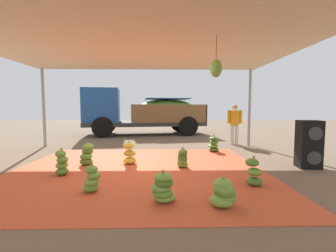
% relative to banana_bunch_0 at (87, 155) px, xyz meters
% --- Properties ---
extents(ground_plane, '(40.00, 40.00, 0.00)m').
position_rel_banana_bunch_0_xyz_m(ground_plane, '(1.32, 2.52, -0.26)').
color(ground_plane, brown).
extents(tarp_orange, '(5.66, 5.05, 0.01)m').
position_rel_banana_bunch_0_xyz_m(tarp_orange, '(1.32, -0.48, -0.26)').
color(tarp_orange, '#D1512D').
rests_on(tarp_orange, ground).
extents(tent_canopy, '(8.00, 7.00, 2.92)m').
position_rel_banana_bunch_0_xyz_m(tent_canopy, '(1.31, -0.58, 2.57)').
color(tent_canopy, '#9EA0A5').
rests_on(tent_canopy, ground).
extents(banana_bunch_0, '(0.43, 0.44, 0.58)m').
position_rel_banana_bunch_0_xyz_m(banana_bunch_0, '(0.00, 0.00, 0.00)').
color(banana_bunch_0, '#477523').
rests_on(banana_bunch_0, tarp_orange).
extents(banana_bunch_1, '(0.49, 0.45, 0.44)m').
position_rel_banana_bunch_0_xyz_m(banana_bunch_1, '(2.75, -2.44, -0.06)').
color(banana_bunch_1, '#75A83D').
rests_on(banana_bunch_1, tarp_orange).
extents(banana_bunch_2, '(0.46, 0.46, 0.54)m').
position_rel_banana_bunch_0_xyz_m(banana_bunch_2, '(3.53, 1.68, -0.03)').
color(banana_bunch_2, '#477523').
rests_on(banana_bunch_2, tarp_orange).
extents(banana_bunch_3, '(0.36, 0.37, 0.57)m').
position_rel_banana_bunch_0_xyz_m(banana_bunch_3, '(-0.24, -0.86, -0.01)').
color(banana_bunch_3, '#477523').
rests_on(banana_bunch_3, tarp_orange).
extents(banana_bunch_4, '(0.33, 0.32, 0.53)m').
position_rel_banana_bunch_0_xyz_m(banana_bunch_4, '(3.54, -1.56, -0.03)').
color(banana_bunch_4, '#477523').
rests_on(banana_bunch_4, tarp_orange).
extents(banana_bunch_5, '(0.38, 0.35, 0.49)m').
position_rel_banana_bunch_0_xyz_m(banana_bunch_5, '(0.69, -1.82, -0.05)').
color(banana_bunch_5, '#60932D').
rests_on(banana_bunch_5, tarp_orange).
extents(banana_bunch_6, '(0.49, 0.46, 0.49)m').
position_rel_banana_bunch_0_xyz_m(banana_bunch_6, '(1.89, -2.26, -0.05)').
color(banana_bunch_6, '#75A83D').
rests_on(banana_bunch_6, tarp_orange).
extents(banana_bunch_7, '(0.43, 0.42, 0.58)m').
position_rel_banana_bunch_0_xyz_m(banana_bunch_7, '(1.04, 0.08, -0.00)').
color(banana_bunch_7, gold).
rests_on(banana_bunch_7, tarp_orange).
extents(banana_bunch_8, '(0.37, 0.39, 0.49)m').
position_rel_banana_bunch_0_xyz_m(banana_bunch_8, '(2.35, -0.30, -0.05)').
color(banana_bunch_8, '#60932D').
rests_on(banana_bunch_8, tarp_orange).
extents(cargo_truck_main, '(6.44, 3.09, 2.40)m').
position_rel_banana_bunch_0_xyz_m(cargo_truck_main, '(0.75, 6.56, 0.97)').
color(cargo_truck_main, '#2D2D2D').
rests_on(cargo_truck_main, ground).
extents(worker_0, '(0.57, 0.35, 1.56)m').
position_rel_banana_bunch_0_xyz_m(worker_0, '(4.67, 3.13, 0.65)').
color(worker_0, silver).
rests_on(worker_0, ground).
extents(speaker_stack, '(0.54, 0.50, 1.13)m').
position_rel_banana_bunch_0_xyz_m(speaker_stack, '(5.34, -0.34, 0.30)').
color(speaker_stack, black).
rests_on(speaker_stack, ground).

